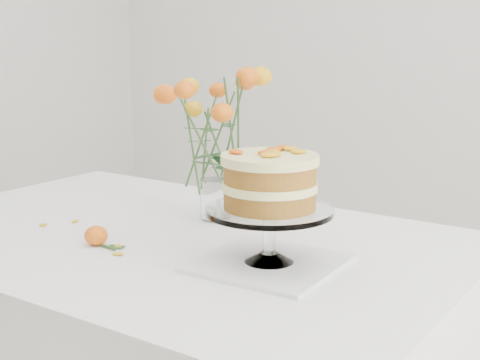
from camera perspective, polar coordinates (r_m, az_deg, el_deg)
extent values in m
cube|color=silver|center=(3.33, 17.06, 13.78)|extent=(4.00, 0.04, 2.70)
cube|color=tan|center=(1.63, -6.37, -5.48)|extent=(1.40, 0.90, 0.04)
cylinder|color=tan|center=(2.41, -11.69, -9.22)|extent=(0.06, 0.06, 0.71)
cube|color=white|center=(1.62, -6.39, -4.71)|extent=(1.42, 0.92, 0.01)
cube|color=white|center=(2.01, 2.30, -4.43)|extent=(1.42, 0.01, 0.20)
cube|color=white|center=(1.37, -19.29, -13.23)|extent=(1.42, 0.01, 0.20)
cube|color=white|center=(1.34, 18.20, -13.71)|extent=(0.01, 0.92, 0.20)
cube|color=white|center=(1.39, 2.49, -7.13)|extent=(0.29, 0.29, 0.01)
cylinder|color=white|center=(1.37, 2.51, -4.55)|extent=(0.03, 0.03, 0.08)
cylinder|color=white|center=(1.36, 2.53, -2.63)|extent=(0.26, 0.26, 0.01)
cylinder|color=brown|center=(1.36, 2.54, -1.63)|extent=(0.20, 0.20, 0.04)
cylinder|color=beige|center=(1.35, 2.55, -0.51)|extent=(0.21, 0.21, 0.02)
cylinder|color=brown|center=(1.34, 2.56, 0.62)|extent=(0.20, 0.20, 0.04)
cylinder|color=beige|center=(1.34, 2.57, 1.79)|extent=(0.22, 0.22, 0.02)
cylinder|color=white|center=(1.74, -1.98, -3.25)|extent=(0.07, 0.07, 0.01)
cylinder|color=white|center=(1.72, -2.00, -1.53)|extent=(0.09, 0.09, 0.10)
ellipsoid|color=red|center=(1.55, -12.18, -4.65)|extent=(0.05, 0.05, 0.05)
cylinder|color=#2E5220|center=(1.53, -11.32, -5.65)|extent=(0.06, 0.01, 0.01)
ellipsoid|color=gold|center=(1.63, -11.90, -4.61)|extent=(0.03, 0.02, 0.00)
ellipsoid|color=gold|center=(1.54, -10.38, -5.59)|extent=(0.03, 0.02, 0.00)
ellipsoid|color=gold|center=(1.48, -10.37, -6.24)|extent=(0.03, 0.02, 0.00)
ellipsoid|color=gold|center=(1.76, -13.89, -3.44)|extent=(0.03, 0.02, 0.00)
ellipsoid|color=gold|center=(1.75, -16.48, -3.71)|extent=(0.03, 0.02, 0.00)
ellipsoid|color=gold|center=(1.39, 0.94, -7.33)|extent=(0.03, 0.02, 0.00)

